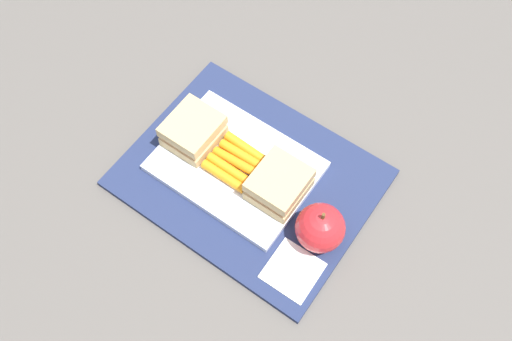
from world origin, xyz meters
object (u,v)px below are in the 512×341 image
object	(u,v)px
sandwich_half_right	(279,184)
paper_napkin	(293,271)
food_tray	(236,166)
sandwich_half_left	(193,131)
carrot_sticks_bundle	(235,162)
apple	(320,228)

from	to	relation	value
sandwich_half_right	paper_napkin	xyz separation A→B (m)	(0.08, -0.09, -0.03)
food_tray	sandwich_half_left	world-z (taller)	sandwich_half_left
carrot_sticks_bundle	paper_napkin	world-z (taller)	carrot_sticks_bundle
carrot_sticks_bundle	apple	bearing A→B (deg)	-8.06
food_tray	carrot_sticks_bundle	distance (m)	0.01
sandwich_half_left	paper_napkin	size ratio (longest dim) A/B	1.14
food_tray	sandwich_half_left	bearing A→B (deg)	180.00
sandwich_half_right	carrot_sticks_bundle	xyz separation A→B (m)	(-0.08, -0.00, -0.02)
carrot_sticks_bundle	paper_napkin	size ratio (longest dim) A/B	1.10
food_tray	sandwich_half_right	bearing A→B (deg)	0.00
carrot_sticks_bundle	apple	xyz separation A→B (m)	(0.16, -0.02, 0.02)
sandwich_half_left	carrot_sticks_bundle	distance (m)	0.08
sandwich_half_right	food_tray	bearing A→B (deg)	180.00
food_tray	sandwich_half_left	distance (m)	0.08
sandwich_half_left	paper_napkin	world-z (taller)	sandwich_half_left
carrot_sticks_bundle	sandwich_half_left	bearing A→B (deg)	179.77
food_tray	sandwich_half_left	size ratio (longest dim) A/B	2.88
sandwich_half_right	apple	xyz separation A→B (m)	(0.08, -0.02, 0.00)
sandwich_half_left	carrot_sticks_bundle	world-z (taller)	sandwich_half_left
sandwich_half_left	food_tray	bearing A→B (deg)	0.00
sandwich_half_left	apple	xyz separation A→B (m)	(0.24, -0.02, 0.00)
sandwich_half_left	apple	bearing A→B (deg)	-5.53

